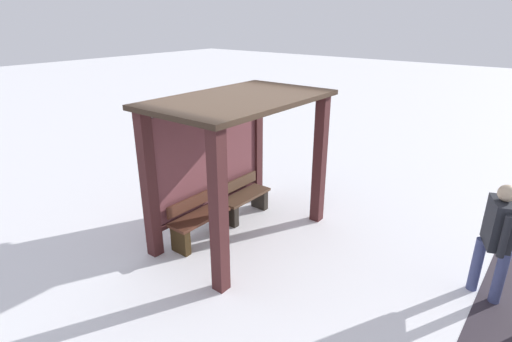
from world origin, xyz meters
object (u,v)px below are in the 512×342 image
Objects in this scene: bench_left_inside at (199,222)px; bench_center_inside at (244,200)px; bus_shelter at (230,141)px; person_walking at (497,233)px.

bench_left_inside reaches higher than bench_center_inside.
bus_shelter is 1.47m from bench_center_inside.
bench_center_inside is 4.10m from person_walking.
person_walking reaches higher than bench_center_inside.
bench_left_inside is at bearing 108.96° from person_walking.
bus_shelter reaches higher than person_walking.
bus_shelter is at bearing -19.41° from bench_left_inside.
bench_left_inside is 0.66× the size of person_walking.
person_walking is (0.21, -4.05, 0.63)m from bench_center_inside.
bench_center_inside is at bearing 93.03° from person_walking.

